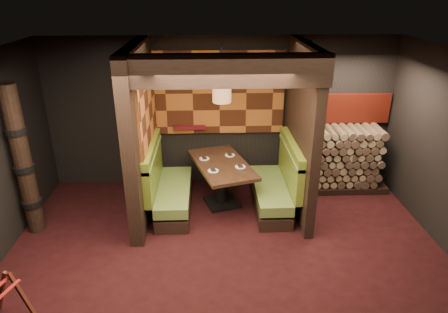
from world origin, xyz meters
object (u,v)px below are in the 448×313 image
Objects in this scene: firewood_stack at (341,159)px; booth_bench_right at (276,187)px; dining_table at (222,175)px; totem_column at (23,163)px; booth_bench_left at (168,189)px; pendant_lamp at (222,88)px.

booth_bench_right is at bearing -152.65° from firewood_stack.
firewood_stack reaches higher than booth_bench_right.
totem_column is (-3.03, -0.70, 0.61)m from dining_table.
totem_column is 5.51m from firewood_stack.
booth_bench_left is 1.98m from pendant_lamp.
firewood_stack is (1.35, 0.70, 0.21)m from booth_bench_right.
booth_bench_right is at bearing -5.97° from pendant_lamp.
totem_column is at bearing -166.81° from firewood_stack.
booth_bench_left reaches higher than dining_table.
pendant_lamp reaches higher than booth_bench_left.
pendant_lamp is 0.54× the size of firewood_stack.
dining_table is (-0.95, 0.15, 0.17)m from booth_bench_right.
booth_bench_left and booth_bench_right have the same top height.
firewood_stack is (2.30, 0.60, -1.53)m from pendant_lamp.
pendant_lamp is at bearing -165.36° from firewood_stack.
booth_bench_right is at bearing -8.94° from dining_table.
totem_column is at bearing -167.02° from dining_table.
pendant_lamp is (0.95, 0.10, 1.74)m from booth_bench_left.
booth_bench_right reaches higher than dining_table.
totem_column is 1.39× the size of firewood_stack.
pendant_lamp is at bearing 174.03° from booth_bench_right.
pendant_lamp is at bearing 12.08° from totem_column.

